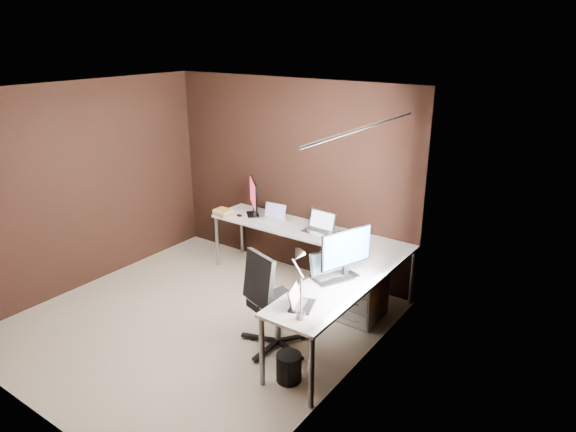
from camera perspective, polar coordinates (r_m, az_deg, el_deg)
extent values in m
cube|color=#C2B697|center=(5.86, -10.12, -11.55)|extent=(3.60, 3.60, 0.00)
cube|color=white|center=(5.05, -11.87, 13.47)|extent=(3.60, 3.60, 0.00)
cube|color=black|center=(6.63, 0.23, 4.35)|extent=(3.60, 0.00, 2.50)
cube|color=black|center=(4.38, -28.00, -6.57)|extent=(3.60, 0.00, 2.50)
cube|color=black|center=(6.69, -21.81, 3.03)|extent=(0.00, 3.60, 2.50)
cube|color=black|center=(4.30, 6.21, -4.70)|extent=(0.00, 3.60, 2.50)
cube|color=white|center=(4.51, 8.34, -0.82)|extent=(0.00, 1.00, 1.30)
cube|color=orange|center=(4.03, 2.96, -6.38)|extent=(0.01, 0.35, 2.00)
cube|color=orange|center=(5.21, 11.51, -0.47)|extent=(0.01, 0.35, 2.00)
cylinder|color=slate|center=(4.31, 8.44, 9.67)|extent=(0.02, 1.90, 0.02)
cube|color=white|center=(6.32, 2.20, -1.61)|extent=(2.65, 0.60, 0.03)
cube|color=white|center=(4.96, 5.06, -8.02)|extent=(0.60, 1.65, 0.03)
cylinder|color=slate|center=(7.00, -7.88, -2.79)|extent=(0.05, 0.05, 0.70)
cylinder|color=slate|center=(7.36, -5.14, -1.52)|extent=(0.05, 0.05, 0.70)
cylinder|color=slate|center=(4.71, -2.91, -14.79)|extent=(0.05, 0.05, 0.70)
cylinder|color=slate|center=(4.47, 2.61, -16.98)|extent=(0.05, 0.05, 0.70)
cylinder|color=slate|center=(6.15, 13.66, -6.53)|extent=(0.05, 0.05, 0.70)
cube|color=white|center=(5.79, 8.25, -8.47)|extent=(0.42, 0.50, 0.60)
cube|color=black|center=(6.81, -3.94, 0.19)|extent=(0.28, 0.28, 0.01)
cube|color=black|center=(6.79, -3.78, 0.69)|extent=(0.06, 0.06, 0.11)
cube|color=black|center=(6.72, -3.83, 2.54)|extent=(0.41, 0.40, 0.35)
cube|color=red|center=(6.72, -3.95, 2.53)|extent=(0.37, 0.36, 0.32)
cube|color=black|center=(5.16, 6.52, -6.64)|extent=(0.22, 0.27, 0.01)
cube|color=black|center=(5.14, 6.40, -5.96)|extent=(0.05, 0.06, 0.10)
cube|color=black|center=(5.04, 6.50, -3.50)|extent=(0.23, 0.58, 0.38)
cube|color=#23459E|center=(5.03, 6.61, -3.56)|extent=(0.20, 0.54, 0.35)
cube|color=white|center=(6.59, -1.78, -0.45)|extent=(0.32, 0.24, 0.02)
cube|color=white|center=(6.62, -1.43, 0.58)|extent=(0.30, 0.08, 0.19)
cube|color=slate|center=(6.62, -1.45, 0.56)|extent=(0.27, 0.07, 0.16)
cube|color=silver|center=(6.22, 3.29, -1.76)|extent=(0.38, 0.28, 0.02)
cube|color=silver|center=(6.25, 3.83, -0.46)|extent=(0.37, 0.09, 0.23)
cube|color=white|center=(6.24, 3.80, -0.47)|extent=(0.33, 0.07, 0.20)
cube|color=black|center=(5.11, 4.86, -6.83)|extent=(0.40, 0.45, 0.02)
cube|color=black|center=(5.13, 4.29, -5.15)|extent=(0.23, 0.37, 0.23)
cube|color=#182632|center=(5.13, 4.32, -5.18)|extent=(0.20, 0.32, 0.20)
cube|color=black|center=(4.61, 1.57, -9.93)|extent=(0.27, 0.32, 0.02)
cube|color=black|center=(4.58, 0.69, -8.80)|extent=(0.14, 0.28, 0.17)
cube|color=#CD5E7D|center=(4.58, 0.76, -8.81)|extent=(0.12, 0.24, 0.15)
cube|color=#957850|center=(6.85, -7.20, 0.24)|extent=(0.28, 0.24, 0.02)
cube|color=gold|center=(6.84, -7.21, 0.42)|extent=(0.24, 0.21, 0.02)
cube|color=silver|center=(6.84, -7.21, 0.57)|extent=(0.25, 0.20, 0.02)
cube|color=gold|center=(6.83, -7.22, 0.70)|extent=(0.21, 0.17, 0.01)
ellipsoid|color=black|center=(6.75, -5.43, 0.06)|extent=(0.10, 0.08, 0.03)
ellipsoid|color=black|center=(5.86, 6.05, -3.12)|extent=(0.11, 0.09, 0.04)
cylinder|color=slate|center=(4.42, 1.41, -10.99)|extent=(0.08, 0.08, 0.06)
cylinder|color=slate|center=(4.33, 1.43, -8.82)|extent=(0.02, 0.02, 0.32)
cylinder|color=slate|center=(4.27, 1.12, -5.88)|extent=(0.02, 0.17, 0.24)
cone|color=slate|center=(4.32, 1.10, -4.43)|extent=(0.10, 0.13, 0.13)
cylinder|color=slate|center=(5.29, -1.15, -11.82)|extent=(0.06, 0.06, 0.38)
cube|color=black|center=(5.18, -1.17, -9.77)|extent=(0.57, 0.57, 0.08)
cube|color=black|center=(4.91, -3.27, -7.00)|extent=(0.43, 0.24, 0.50)
cylinder|color=black|center=(4.88, 0.09, -16.47)|extent=(0.25, 0.25, 0.27)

